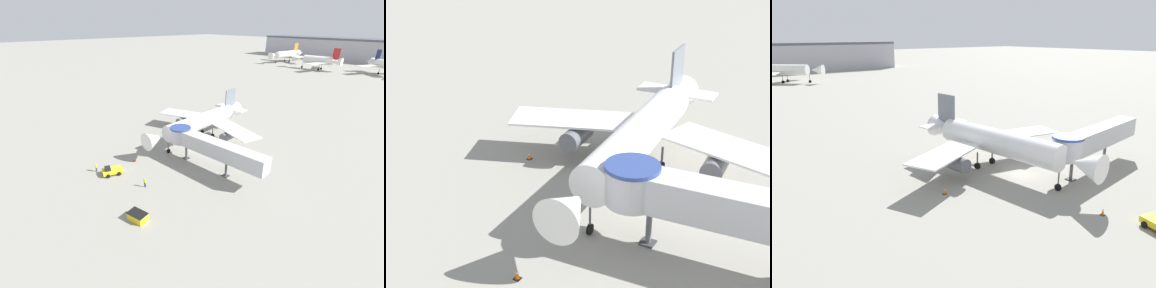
# 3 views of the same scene
# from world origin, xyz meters

# --- Properties ---
(ground_plane) EXTENTS (800.00, 800.00, 0.00)m
(ground_plane) POSITION_xyz_m (0.00, 0.00, 0.00)
(ground_plane) COLOR gray
(main_airplane) EXTENTS (28.37, 29.49, 9.69)m
(main_airplane) POSITION_xyz_m (-1.08, 3.64, 4.10)
(main_airplane) COLOR white
(main_airplane) RESTS_ON ground_plane
(jet_bridge) EXTENTS (20.62, 5.19, 6.32)m
(jet_bridge) POSITION_xyz_m (9.43, -5.22, 4.64)
(jet_bridge) COLOR #B7B7BC
(jet_bridge) RESTS_ON ground_plane
(pushback_tug_yellow) EXTENTS (2.90, 3.81, 1.60)m
(pushback_tug_yellow) POSITION_xyz_m (-0.36, -19.51, 0.71)
(pushback_tug_yellow) COLOR yellow
(pushback_tug_yellow) RESTS_ON ground_plane
(service_container_yellow) EXTENTS (3.05, 2.34, 1.17)m
(service_container_yellow) POSITION_xyz_m (13.05, -22.26, 0.59)
(service_container_yellow) COLOR yellow
(service_container_yellow) RESTS_ON ground_plane
(traffic_cone_near_nose) EXTENTS (0.49, 0.49, 0.81)m
(traffic_cone_near_nose) POSITION_xyz_m (-1.83, -14.11, 0.39)
(traffic_cone_near_nose) COLOR black
(traffic_cone_near_nose) RESTS_ON ground_plane
(traffic_cone_port_wing) EXTENTS (0.49, 0.49, 0.81)m
(traffic_cone_port_wing) POSITION_xyz_m (-11.81, 1.13, 0.39)
(traffic_cone_port_wing) COLOR black
(traffic_cone_port_wing) RESTS_ON ground_plane
(ground_crew_marshaller) EXTENTS (0.38, 0.37, 1.76)m
(ground_crew_marshaller) POSITION_xyz_m (-3.05, -21.26, 1.02)
(ground_crew_marshaller) COLOR #1E2338
(ground_crew_marshaller) RESTS_ON ground_plane
(ground_crew_wing_walker) EXTENTS (0.37, 0.29, 1.71)m
(ground_crew_wing_walker) POSITION_xyz_m (7.00, -17.26, 0.99)
(ground_crew_wing_walker) COLOR #1E2338
(ground_crew_wing_walker) RESTS_ON ground_plane
(background_jet_orange_tail) EXTENTS (29.42, 29.35, 11.62)m
(background_jet_orange_tail) POSITION_xyz_m (-54.58, 133.02, 5.08)
(background_jet_orange_tail) COLOR white
(background_jet_orange_tail) RESTS_ON ground_plane
(background_jet_red_tail) EXTENTS (27.14, 29.13, 12.03)m
(background_jet_red_tail) POSITION_xyz_m (-26.44, 118.89, 5.25)
(background_jet_red_tail) COLOR white
(background_jet_red_tail) RESTS_ON ground_plane
(terminal_building) EXTENTS (163.54, 21.67, 14.54)m
(terminal_building) POSITION_xyz_m (-9.80, 175.00, 7.28)
(terminal_building) COLOR #A8A8B2
(terminal_building) RESTS_ON ground_plane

